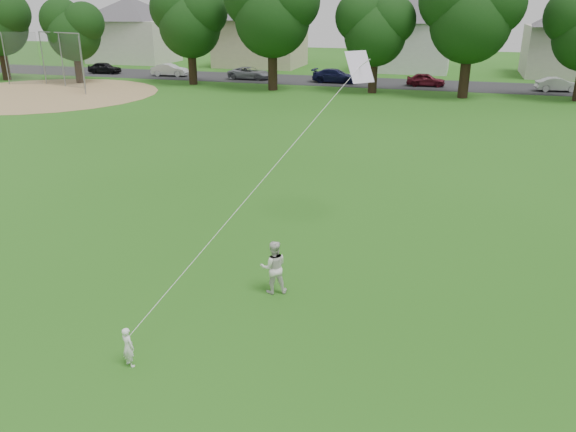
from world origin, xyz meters
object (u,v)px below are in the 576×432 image
(kite, at_px, (266,176))
(toddler, at_px, (128,347))
(older_boy, at_px, (274,267))
(baseball_backstop, at_px, (57,60))

(kite, bearing_deg, toddler, -108.86)
(older_boy, relative_size, baseball_backstop, 0.14)
(toddler, relative_size, baseball_backstop, 0.09)
(toddler, height_order, baseball_backstop, baseball_backstop)
(toddler, relative_size, kite, 0.09)
(toddler, xyz_separation_m, kite, (1.48, 4.33, 2.42))
(kite, bearing_deg, older_boy, -57.89)
(older_boy, distance_m, baseball_backstop, 40.82)
(older_boy, bearing_deg, toddler, 39.89)
(toddler, distance_m, kite, 5.18)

